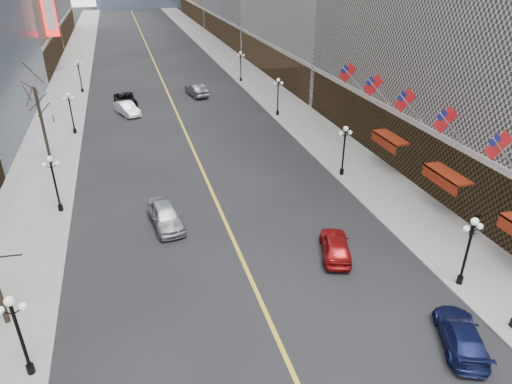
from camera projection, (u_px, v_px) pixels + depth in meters
sidewalk_east at (248, 75)px, 75.58m from camera, size 6.00×230.00×0.15m
sidewalk_west at (69, 87)px, 68.64m from camera, size 6.00×230.00×0.15m
lane_line at (157, 68)px, 80.67m from camera, size 0.25×200.00×0.02m
streetlamp_east_0 at (469, 245)px, 25.95m from camera, size 1.26×0.44×4.52m
streetlamp_east_1 at (344, 146)px, 39.61m from camera, size 1.26×0.44×4.52m
streetlamp_east_2 at (278, 93)px, 54.96m from camera, size 1.26×0.44×4.52m
streetlamp_east_3 at (241, 63)px, 70.32m from camera, size 1.26×0.44×4.52m
streetlamp_west_0 at (18, 328)px, 20.11m from camera, size 1.26×0.44×4.52m
streetlamp_west_1 at (54, 178)px, 33.76m from camera, size 1.26×0.44×4.52m
streetlamp_west_2 at (71, 109)px, 49.12m from camera, size 1.26×0.44×4.52m
streetlamp_west_3 at (79, 73)px, 64.47m from camera, size 1.26×0.44×4.52m
flag_1 at (500, 148)px, 27.37m from camera, size 2.87×0.12×2.87m
flag_2 at (447, 122)px, 31.64m from camera, size 2.87×0.12×2.87m
flag_3 at (407, 102)px, 35.90m from camera, size 2.87×0.12×2.87m
flag_4 at (375, 87)px, 40.17m from camera, size 2.87×0.12×2.87m
flag_5 at (349, 74)px, 44.43m from camera, size 2.87×0.12×2.87m
awning_b at (445, 175)px, 33.76m from camera, size 1.40×4.00×0.93m
awning_c at (388, 139)px, 40.59m from camera, size 1.40×4.00×0.93m
tree_west_far at (37, 100)px, 40.34m from camera, size 3.60×3.60×7.92m
car_nb_near at (166, 215)px, 32.97m from camera, size 2.59×5.16×1.69m
car_nb_mid at (127, 109)px, 56.39m from camera, size 3.27×5.02×1.56m
car_nb_far at (125, 100)px, 59.94m from camera, size 3.09×5.78×1.54m
car_sb_near at (461, 335)px, 22.79m from camera, size 3.58×5.06×1.36m
car_sb_mid at (336, 245)px, 29.69m from camera, size 3.12×4.78×1.51m
car_sb_far at (196, 90)px, 64.02m from camera, size 2.75×5.39×1.69m
ped_east_walk at (476, 224)px, 31.51m from camera, size 1.01×0.89×1.83m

